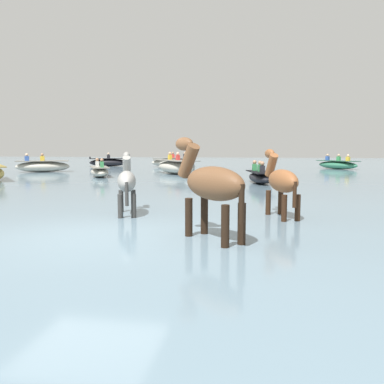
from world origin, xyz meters
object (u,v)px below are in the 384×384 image
object	(u,v)px
boat_near_port	(173,162)
boat_far_offshore	(260,177)
boat_distant_west	(338,165)
boat_far_inshore	(109,162)
horse_lead_bay	(211,186)
boat_distant_east	(175,167)
boat_near_starboard	(100,172)
channel_buoy	(194,176)
boat_mid_channel	(43,166)
horse_flank_chestnut	(281,183)
horse_trailing_grey	(127,183)

from	to	relation	value
boat_near_port	boat_far_offshore	bearing A→B (deg)	-63.40
boat_distant_west	boat_far_inshore	bearing A→B (deg)	175.99
horse_lead_bay	boat_distant_east	bearing A→B (deg)	103.83
horse_lead_bay	boat_near_starboard	size ratio (longest dim) A/B	0.73
boat_near_port	channel_buoy	size ratio (longest dim) A/B	4.87
boat_mid_channel	boat_far_offshore	bearing A→B (deg)	-23.24
boat_far_offshore	boat_near_starboard	size ratio (longest dim) A/B	0.97
channel_buoy	boat_distant_west	bearing A→B (deg)	52.09
boat_distant_east	channel_buoy	world-z (taller)	boat_distant_east
boat_far_inshore	boat_near_starboard	bearing A→B (deg)	-71.20
boat_far_offshore	channel_buoy	xyz separation A→B (m)	(-3.23, 1.45, -0.11)
boat_far_inshore	horse_flank_chestnut	bearing A→B (deg)	-60.45
boat_mid_channel	boat_distant_west	size ratio (longest dim) A/B	1.10
horse_lead_bay	horse_flank_chestnut	size ratio (longest dim) A/B	1.12
boat_near_port	channel_buoy	distance (m)	12.97
boat_far_offshore	boat_distant_west	size ratio (longest dim) A/B	0.86
boat_distant_west	boat_distant_east	bearing A→B (deg)	-146.08
horse_lead_bay	boat_far_inshore	xyz separation A→B (m)	(-11.67, 25.43, -0.61)
boat_distant_east	horse_flank_chestnut	bearing A→B (deg)	-69.17
horse_lead_bay	horse_trailing_grey	bearing A→B (deg)	135.05
boat_near_port	boat_far_offshore	distance (m)	15.51
boat_mid_channel	boat_near_port	xyz separation A→B (m)	(6.94, 7.91, 0.00)
horse_lead_bay	boat_near_starboard	distance (m)	15.89
horse_trailing_grey	boat_near_starboard	world-z (taller)	horse_trailing_grey
horse_flank_chestnut	boat_far_inshore	distance (m)	26.36
boat_mid_channel	boat_near_starboard	bearing A→B (deg)	-32.95
horse_trailing_grey	horse_flank_chestnut	xyz separation A→B (m)	(3.63, 0.20, 0.04)
boat_mid_channel	boat_near_starboard	world-z (taller)	boat_mid_channel
boat_near_port	boat_distant_west	xyz separation A→B (m)	(12.58, -1.04, -0.05)
boat_near_port	boat_distant_west	distance (m)	12.62
boat_far_offshore	boat_near_port	bearing A→B (deg)	116.60
horse_flank_chestnut	boat_near_port	size ratio (longest dim) A/B	0.51
boat_mid_channel	boat_far_inshore	bearing A→B (deg)	80.61
boat_far_inshore	boat_distant_west	distance (m)	18.21
boat_distant_east	boat_far_offshore	size ratio (longest dim) A/B	1.47
boat_mid_channel	boat_far_inshore	xyz separation A→B (m)	(1.35, 8.14, -0.04)
boat_distant_east	boat_near_port	world-z (taller)	boat_distant_east
boat_mid_channel	boat_far_offshore	size ratio (longest dim) A/B	1.28
boat_far_inshore	boat_far_offshore	bearing A→B (deg)	-48.37
boat_far_offshore	boat_near_starboard	xyz separation A→B (m)	(-8.60, 2.54, 0.00)
boat_near_starboard	boat_far_inshore	bearing A→B (deg)	108.80
horse_trailing_grey	boat_mid_channel	bearing A→B (deg)	125.55
horse_lead_bay	boat_near_starboard	world-z (taller)	horse_lead_bay
horse_trailing_grey	boat_far_offshore	bearing A→B (deg)	70.61
horse_flank_chestnut	boat_far_inshore	bearing A→B (deg)	119.55
boat_distant_east	boat_near_starboard	size ratio (longest dim) A/B	1.42
horse_flank_chestnut	channel_buoy	distance (m)	10.93
horse_lead_bay	horse_trailing_grey	xyz separation A→B (m)	(-2.31, 2.30, -0.18)
horse_lead_bay	horse_trailing_grey	world-z (taller)	horse_lead_bay
channel_buoy	boat_mid_channel	bearing A→B (deg)	157.03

